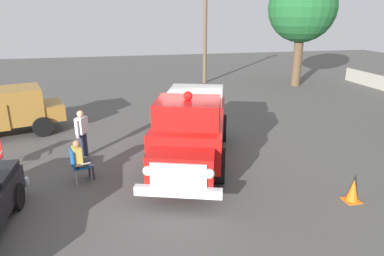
# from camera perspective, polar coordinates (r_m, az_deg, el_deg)

# --- Properties ---
(ground_plane) EXTENTS (60.00, 60.00, 0.00)m
(ground_plane) POSITION_cam_1_polar(r_m,az_deg,el_deg) (12.25, 0.67, -4.57)
(ground_plane) COLOR #514F4C
(vintage_fire_truck) EXTENTS (6.33, 4.00, 2.59)m
(vintage_fire_truck) POSITION_cam_1_polar(r_m,az_deg,el_deg) (11.51, -0.12, 0.26)
(vintage_fire_truck) COLOR black
(vintage_fire_truck) RESTS_ON ground
(lawn_chair_near_truck) EXTENTS (0.62, 0.62, 1.02)m
(lawn_chair_near_truck) POSITION_cam_1_polar(r_m,az_deg,el_deg) (10.80, -18.37, -5.46)
(lawn_chair_near_truck) COLOR #B7BABF
(lawn_chair_near_truck) RESTS_ON ground
(spectator_seated) EXTENTS (0.51, 0.62, 1.29)m
(spectator_seated) POSITION_cam_1_polar(r_m,az_deg,el_deg) (10.78, -17.75, -4.81)
(spectator_seated) COLOR #383842
(spectator_seated) RESTS_ON ground
(spectator_standing) EXTENTS (0.61, 0.42, 1.68)m
(spectator_standing) POSITION_cam_1_polar(r_m,az_deg,el_deg) (12.40, -17.61, -0.41)
(spectator_standing) COLOR #2D334C
(spectator_standing) RESTS_ON ground
(oak_tree_right) EXTENTS (4.35, 4.35, 7.23)m
(oak_tree_right) POSITION_cam_1_polar(r_m,az_deg,el_deg) (24.54, 17.65, 18.20)
(oak_tree_right) COLOR brown
(oak_tree_right) RESTS_ON ground
(utility_pole) EXTENTS (0.87, 1.57, 6.58)m
(utility_pole) POSITION_cam_1_polar(r_m,az_deg,el_deg) (24.56, 2.16, 15.32)
(utility_pole) COLOR brown
(utility_pole) RESTS_ON ground
(traffic_cone) EXTENTS (0.40, 0.40, 0.64)m
(traffic_cone) POSITION_cam_1_polar(r_m,az_deg,el_deg) (10.27, 24.90, -9.32)
(traffic_cone) COLOR orange
(traffic_cone) RESTS_ON ground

